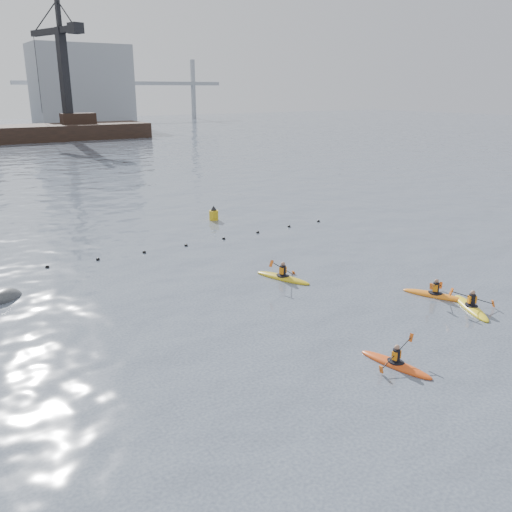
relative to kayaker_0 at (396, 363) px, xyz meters
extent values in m
plane|color=#343D4C|center=(-3.35, -2.80, -0.10)|extent=(400.00, 400.00, 0.00)
sphere|color=black|center=(-8.35, 19.79, -0.07)|extent=(0.24, 0.24, 0.24)
sphere|color=black|center=(-5.35, 19.62, -0.07)|extent=(0.24, 0.24, 0.24)
sphere|color=black|center=(-2.35, 19.49, -0.07)|extent=(0.24, 0.24, 0.24)
sphere|color=black|center=(0.65, 19.46, -0.07)|extent=(0.24, 0.24, 0.24)
sphere|color=black|center=(3.65, 19.55, -0.07)|extent=(0.24, 0.24, 0.24)
sphere|color=black|center=(6.65, 19.71, -0.07)|extent=(0.24, 0.24, 0.24)
sphere|color=black|center=(9.65, 19.87, -0.07)|extent=(0.24, 0.24, 0.24)
sphere|color=black|center=(12.65, 19.95, -0.07)|extent=(0.24, 0.24, 0.24)
cube|color=black|center=(18.65, 107.20, 4.10)|extent=(7.00, 3.00, 2.20)
cube|color=black|center=(16.65, 107.20, 12.50)|extent=(1.96, 1.96, 19.00)
cube|color=black|center=(15.99, 109.67, 21.40)|extent=(5.56, 16.73, 1.20)
cube|color=black|center=(18.19, 101.46, 21.40)|extent=(2.80, 3.08, 2.00)
cube|color=black|center=(16.65, 107.20, 24.50)|extent=(0.98, 0.98, 5.00)
cube|color=gray|center=(31.65, 147.20, 10.90)|extent=(26.00, 14.00, 22.00)
cube|color=gray|center=(51.65, 167.20, 11.90)|extent=(70.00, 2.00, 1.20)
cylinder|color=gray|center=(26.65, 167.20, 9.90)|extent=(1.60, 1.60, 20.00)
cylinder|color=gray|center=(76.65, 167.20, 9.90)|extent=(1.60, 1.60, 20.00)
ellipsoid|color=#D44713|center=(0.00, 0.00, -0.06)|extent=(1.19, 3.19, 0.31)
cylinder|color=black|center=(0.00, 0.00, 0.07)|extent=(0.68, 0.68, 0.06)
cylinder|color=black|center=(0.00, 0.00, 0.34)|extent=(0.29, 0.29, 0.51)
cube|color=orange|center=(0.00, 0.00, 0.36)|extent=(0.39, 0.28, 0.33)
sphere|color=#8C6651|center=(0.00, 0.00, 0.69)|extent=(0.21, 0.21, 0.21)
cylinder|color=black|center=(0.00, 0.00, 0.44)|extent=(2.02, 0.41, 0.72)
cube|color=#D85914|center=(-0.98, -0.18, 0.12)|extent=(0.17, 0.16, 0.33)
cube|color=#D85914|center=(0.98, 0.18, 0.76)|extent=(0.17, 0.16, 0.33)
ellipsoid|color=yellow|center=(7.31, 1.94, -0.05)|extent=(2.23, 3.30, 0.34)
cylinder|color=black|center=(7.31, 1.94, 0.08)|extent=(0.86, 0.86, 0.06)
cylinder|color=black|center=(7.31, 1.94, 0.38)|extent=(0.32, 0.32, 0.55)
cube|color=orange|center=(7.31, 1.94, 0.40)|extent=(0.45, 0.39, 0.36)
sphere|color=#8C6651|center=(7.31, 1.94, 0.75)|extent=(0.22, 0.22, 0.22)
cylinder|color=black|center=(7.31, 1.94, 0.49)|extent=(1.97, 1.11, 0.77)
cube|color=#D85914|center=(6.36, 2.46, 0.83)|extent=(0.22, 0.21, 0.36)
cube|color=#D85914|center=(8.25, 1.41, 0.15)|extent=(0.22, 0.21, 0.36)
ellipsoid|color=gold|center=(2.23, 10.46, -0.05)|extent=(1.86, 3.57, 0.35)
cylinder|color=black|center=(2.23, 10.46, 0.09)|extent=(0.85, 0.85, 0.07)
cylinder|color=black|center=(2.23, 10.46, 0.40)|extent=(0.33, 0.33, 0.57)
cube|color=orange|center=(2.23, 10.46, 0.42)|extent=(0.46, 0.36, 0.38)
sphere|color=#8C6651|center=(2.23, 10.46, 0.79)|extent=(0.23, 0.23, 0.23)
cylinder|color=black|center=(2.23, 10.46, 0.51)|extent=(1.99, 0.75, 1.30)
cube|color=#D85914|center=(1.17, 10.08, 1.10)|extent=(0.28, 0.23, 0.35)
cube|color=#D85914|center=(3.29, 10.84, -0.08)|extent=(0.28, 0.23, 0.35)
ellipsoid|color=orange|center=(7.20, 3.99, -0.05)|extent=(2.03, 3.32, 0.33)
cylinder|color=black|center=(7.20, 3.99, 0.08)|extent=(0.84, 0.84, 0.06)
cylinder|color=black|center=(7.20, 3.99, 0.38)|extent=(0.31, 0.31, 0.54)
cube|color=orange|center=(7.20, 3.99, 0.40)|extent=(0.44, 0.37, 0.36)
sphere|color=#8C6651|center=(7.20, 3.99, 0.74)|extent=(0.22, 0.22, 0.22)
cylinder|color=black|center=(7.20, 3.99, 0.48)|extent=(2.02, 0.97, 0.70)
cube|color=#D85914|center=(8.17, 4.44, 0.17)|extent=(0.20, 0.20, 0.36)
cube|color=#D85914|center=(6.24, 3.54, 0.79)|extent=(0.20, 0.20, 0.36)
ellipsoid|color=#393C3E|center=(-11.30, 15.82, -0.10)|extent=(2.47, 2.37, 1.43)
cylinder|color=gold|center=(5.94, 25.11, 0.22)|extent=(0.74, 0.74, 0.95)
cone|color=black|center=(5.94, 25.11, 0.91)|extent=(0.47, 0.47, 0.37)
camera|label=1|loc=(-14.74, -12.66, 10.10)|focal=38.00mm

